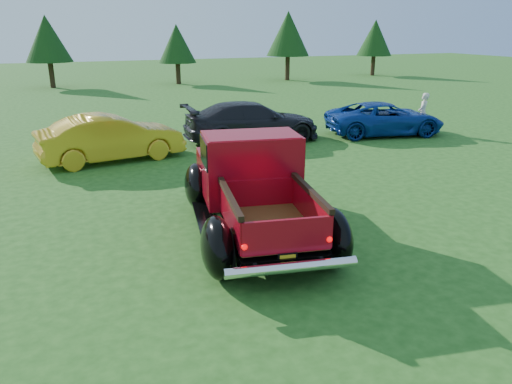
{
  "coord_description": "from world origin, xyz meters",
  "views": [
    {
      "loc": [
        -3.09,
        -8.42,
        4.19
      ],
      "look_at": [
        0.39,
        0.2,
        1.1
      ],
      "focal_mm": 35.0,
      "sensor_mm": 36.0,
      "label": 1
    }
  ],
  "objects_px": {
    "tree_mid_left": "(47,39)",
    "spectator": "(423,113)",
    "tree_east": "(288,34)",
    "tree_far_east": "(375,38)",
    "pickup_truck": "(251,183)",
    "show_car_yellow": "(111,138)",
    "tree_mid_right": "(177,44)",
    "show_car_grey": "(252,122)",
    "show_car_blue": "(385,119)"
  },
  "relations": [
    {
      "from": "tree_east",
      "to": "pickup_truck",
      "type": "distance_m",
      "value": 31.92
    },
    {
      "from": "tree_mid_right",
      "to": "show_car_grey",
      "type": "bearing_deg",
      "value": -95.94
    },
    {
      "from": "tree_mid_left",
      "to": "show_car_grey",
      "type": "bearing_deg",
      "value": -72.68
    },
    {
      "from": "pickup_truck",
      "to": "show_car_yellow",
      "type": "height_order",
      "value": "pickup_truck"
    },
    {
      "from": "show_car_blue",
      "to": "pickup_truck",
      "type": "bearing_deg",
      "value": 140.54
    },
    {
      "from": "pickup_truck",
      "to": "show_car_grey",
      "type": "distance_m",
      "value": 8.61
    },
    {
      "from": "tree_mid_left",
      "to": "pickup_truck",
      "type": "xyz_separation_m",
      "value": [
        3.65,
        -29.89,
        -2.4
      ]
    },
    {
      "from": "tree_far_east",
      "to": "show_car_grey",
      "type": "height_order",
      "value": "tree_far_east"
    },
    {
      "from": "show_car_blue",
      "to": "tree_mid_left",
      "type": "bearing_deg",
      "value": 39.3
    },
    {
      "from": "spectator",
      "to": "show_car_yellow",
      "type": "bearing_deg",
      "value": -40.62
    },
    {
      "from": "pickup_truck",
      "to": "spectator",
      "type": "xyz_separation_m",
      "value": [
        10.36,
        6.95,
        -0.17
      ]
    },
    {
      "from": "tree_mid_left",
      "to": "show_car_blue",
      "type": "bearing_deg",
      "value": -61.63
    },
    {
      "from": "tree_mid_left",
      "to": "tree_mid_right",
      "type": "relative_size",
      "value": 1.14
    },
    {
      "from": "tree_mid_right",
      "to": "show_car_blue",
      "type": "height_order",
      "value": "tree_mid_right"
    },
    {
      "from": "show_car_grey",
      "to": "show_car_blue",
      "type": "bearing_deg",
      "value": -96.81
    },
    {
      "from": "tree_mid_left",
      "to": "pickup_truck",
      "type": "bearing_deg",
      "value": -83.04
    },
    {
      "from": "tree_east",
      "to": "tree_far_east",
      "type": "bearing_deg",
      "value": 6.34
    },
    {
      "from": "show_car_yellow",
      "to": "show_car_blue",
      "type": "distance_m",
      "value": 10.78
    },
    {
      "from": "pickup_truck",
      "to": "show_car_grey",
      "type": "bearing_deg",
      "value": 78.15
    },
    {
      "from": "tree_far_east",
      "to": "show_car_yellow",
      "type": "height_order",
      "value": "tree_far_east"
    },
    {
      "from": "show_car_grey",
      "to": "show_car_blue",
      "type": "distance_m",
      "value": 5.52
    },
    {
      "from": "show_car_grey",
      "to": "spectator",
      "type": "xyz_separation_m",
      "value": [
        7.18,
        -1.05,
        0.06
      ]
    },
    {
      "from": "tree_mid_right",
      "to": "show_car_yellow",
      "type": "relative_size",
      "value": 0.96
    },
    {
      "from": "spectator",
      "to": "tree_mid_left",
      "type": "bearing_deg",
      "value": -99.03
    },
    {
      "from": "show_car_blue",
      "to": "tree_mid_right",
      "type": "bearing_deg",
      "value": 19.51
    },
    {
      "from": "tree_east",
      "to": "tree_far_east",
      "type": "height_order",
      "value": "tree_east"
    },
    {
      "from": "show_car_grey",
      "to": "spectator",
      "type": "distance_m",
      "value": 7.25
    },
    {
      "from": "show_car_yellow",
      "to": "pickup_truck",
      "type": "bearing_deg",
      "value": -172.1
    },
    {
      "from": "tree_mid_right",
      "to": "tree_east",
      "type": "bearing_deg",
      "value": -3.18
    },
    {
      "from": "tree_east",
      "to": "tree_mid_left",
      "type": "bearing_deg",
      "value": 175.24
    },
    {
      "from": "show_car_grey",
      "to": "spectator",
      "type": "relative_size",
      "value": 3.19
    },
    {
      "from": "tree_far_east",
      "to": "show_car_blue",
      "type": "distance_m",
      "value": 26.8
    },
    {
      "from": "tree_east",
      "to": "pickup_truck",
      "type": "height_order",
      "value": "tree_east"
    },
    {
      "from": "tree_mid_right",
      "to": "show_car_blue",
      "type": "xyz_separation_m",
      "value": [
        3.28,
        -21.74,
        -2.32
      ]
    },
    {
      "from": "show_car_yellow",
      "to": "tree_far_east",
      "type": "bearing_deg",
      "value": -57.87
    },
    {
      "from": "tree_east",
      "to": "show_car_blue",
      "type": "xyz_separation_m",
      "value": [
        -5.72,
        -21.24,
        -3.0
      ]
    },
    {
      "from": "pickup_truck",
      "to": "show_car_yellow",
      "type": "bearing_deg",
      "value": 116.9
    },
    {
      "from": "pickup_truck",
      "to": "tree_east",
      "type": "bearing_deg",
      "value": 73.01
    },
    {
      "from": "tree_east",
      "to": "show_car_blue",
      "type": "distance_m",
      "value": 22.2
    },
    {
      "from": "tree_far_east",
      "to": "spectator",
      "type": "xyz_separation_m",
      "value": [
        -13.0,
        -22.44,
        -2.43
      ]
    },
    {
      "from": "pickup_truck",
      "to": "spectator",
      "type": "relative_size",
      "value": 3.6
    },
    {
      "from": "tree_mid_left",
      "to": "spectator",
      "type": "height_order",
      "value": "tree_mid_left"
    },
    {
      "from": "tree_east",
      "to": "show_car_yellow",
      "type": "xyz_separation_m",
      "value": [
        -16.5,
        -21.4,
        -2.9
      ]
    },
    {
      "from": "tree_mid_right",
      "to": "pickup_truck",
      "type": "height_order",
      "value": "tree_mid_right"
    },
    {
      "from": "pickup_truck",
      "to": "spectator",
      "type": "height_order",
      "value": "pickup_truck"
    },
    {
      "from": "show_car_blue",
      "to": "spectator",
      "type": "bearing_deg",
      "value": -85.63
    },
    {
      "from": "tree_mid_left",
      "to": "tree_east",
      "type": "height_order",
      "value": "tree_east"
    },
    {
      "from": "tree_mid_left",
      "to": "show_car_yellow",
      "type": "relative_size",
      "value": 1.09
    },
    {
      "from": "pickup_truck",
      "to": "tree_far_east",
      "type": "bearing_deg",
      "value": 61.36
    },
    {
      "from": "tree_east",
      "to": "tree_far_east",
      "type": "xyz_separation_m",
      "value": [
        9.0,
        1.0,
        -0.41
      ]
    }
  ]
}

